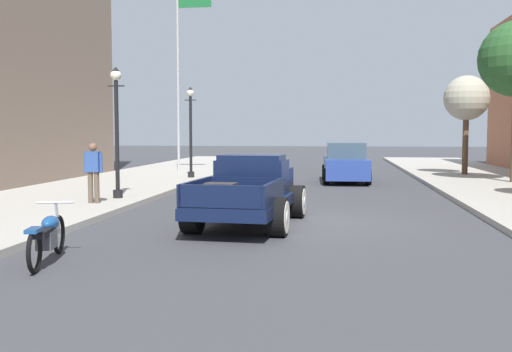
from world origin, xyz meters
TOP-DOWN VIEW (x-y plane):
  - ground_plane at (0.00, 0.00)m, footprint 140.00×140.00m
  - sidewalk_left at (-7.25, 0.00)m, footprint 5.50×64.00m
  - hotrod_truck_navy at (-0.92, -0.33)m, footprint 2.41×5.03m
  - motorcycle_parked at (-3.58, -4.85)m, footprint 0.71×2.09m
  - car_background_blue at (1.38, 11.13)m, footprint 2.01×4.37m
  - pedestrian_sidewalk_left at (-5.57, 1.67)m, footprint 0.53×0.22m
  - street_lamp_near at (-5.39, 2.98)m, footprint 0.50×0.32m
  - street_lamp_far at (-5.16, 10.95)m, footprint 0.50×0.32m
  - flagpole at (-6.39, 14.31)m, footprint 1.74×0.16m
  - street_tree_third at (6.84, 14.41)m, footprint 2.04×2.04m

SIDE VIEW (x-z plane):
  - ground_plane at x=0.00m, z-range 0.00..0.00m
  - sidewalk_left at x=-7.25m, z-range 0.00..0.15m
  - motorcycle_parked at x=-3.58m, z-range -0.02..0.91m
  - hotrod_truck_navy at x=-0.92m, z-range -0.04..1.54m
  - car_background_blue at x=1.38m, z-range -0.06..1.59m
  - pedestrian_sidewalk_left at x=-5.57m, z-range 0.26..1.91m
  - street_lamp_near at x=-5.39m, z-range 0.46..4.31m
  - street_lamp_far at x=-5.16m, z-range 0.46..4.31m
  - street_tree_third at x=6.84m, z-range 1.34..5.84m
  - flagpole at x=-6.39m, z-range 1.19..10.35m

